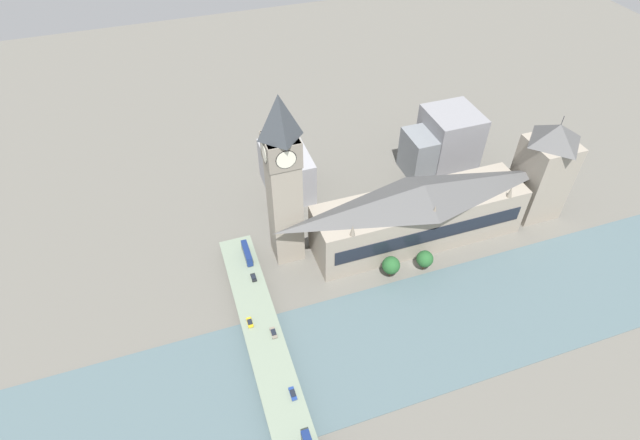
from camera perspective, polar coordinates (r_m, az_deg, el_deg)
ground_plane at (r=215.84m, az=10.56°, el=-5.09°), size 600.00×600.00×0.00m
river_water at (r=200.18m, az=14.57°, el=-11.30°), size 49.93×360.00×0.30m
parliament_hall at (r=216.68m, az=11.30°, el=0.76°), size 22.73×92.41×30.60m
clock_tower at (r=189.70m, az=-4.23°, el=4.73°), size 13.10×13.10×76.58m
victoria_tower at (r=242.96m, az=24.18°, el=5.24°), size 19.26×19.26×51.01m
road_bridge at (r=179.72m, az=-5.29°, el=-16.75°), size 131.87×13.59×4.83m
double_decker_bus_lead at (r=208.93m, az=-8.36°, el=-3.74°), size 11.71×2.48×4.87m
car_northbound_mid at (r=189.39m, az=-8.03°, el=-11.51°), size 4.43×1.94×1.30m
car_southbound_lead at (r=173.33m, az=-3.13°, el=-19.19°), size 4.76×1.84×1.47m
car_southbound_mid at (r=185.77m, az=-5.34°, el=-12.70°), size 4.78×1.90×1.47m
car_southbound_tail at (r=202.38m, az=-7.59°, el=-6.52°), size 4.17×1.91×1.37m
city_block_west at (r=242.06m, az=-3.85°, el=5.58°), size 30.95×20.57×21.90m
city_block_center at (r=264.80m, az=14.56°, el=8.98°), size 25.93×24.90×30.09m
city_block_east at (r=259.87m, az=12.46°, el=7.64°), size 19.67×25.81×22.53m
tree_embankment_near at (r=210.71m, az=11.89°, el=-4.37°), size 7.05×7.05×9.74m
tree_embankment_mid at (r=205.50m, az=8.12°, el=-5.14°), size 7.45×7.45×10.28m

